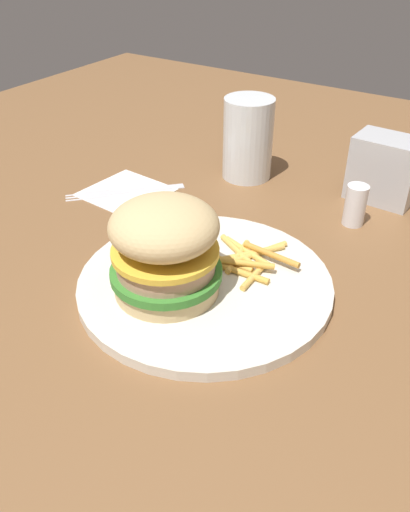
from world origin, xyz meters
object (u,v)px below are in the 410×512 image
(fork, at_px, (125,190))
(salt_shaker, at_px, (355,205))
(plate, at_px, (205,283))
(napkin, at_px, (126,192))
(drink_glass, at_px, (248,142))
(sandwich, at_px, (165,248))
(fries_pile, at_px, (248,258))
(napkin_dispenser, at_px, (385,169))

(fork, bearing_deg, salt_shaker, 106.95)
(plate, height_order, napkin, plate)
(drink_glass, bearing_deg, sandwich, 13.99)
(fork, bearing_deg, fries_pile, 73.27)
(napkin, distance_m, napkin_dispenser, 0.37)
(sandwich, bearing_deg, napkin_dispenser, 161.21)
(napkin_dispenser, relative_size, salt_shaker, 1.65)
(sandwich, xyz_separation_m, napkin_dispenser, (-0.35, 0.12, -0.02))
(fork, xyz_separation_m, salt_shaker, (-0.09, 0.31, 0.02))
(fork, relative_size, salt_shaker, 2.48)
(fork, relative_size, napkin_dispenser, 1.50)
(napkin, distance_m, drink_glass, 0.20)
(fries_pile, relative_size, napkin, 1.02)
(sandwich, relative_size, salt_shaker, 2.13)
(plate, height_order, napkin_dispenser, napkin_dispenser)
(sandwich, xyz_separation_m, fork, (-0.17, -0.20, -0.06))
(salt_shaker, bearing_deg, plate, -21.53)
(fries_pile, bearing_deg, fork, -106.73)
(sandwich, relative_size, fork, 0.86)
(plate, bearing_deg, drink_glass, -159.73)
(fork, bearing_deg, sandwich, 50.29)
(fries_pile, distance_m, salt_shaker, 0.18)
(sandwich, bearing_deg, fork, -129.71)
(napkin, relative_size, salt_shaker, 2.00)
(napkin_dispenser, distance_m, salt_shaker, 0.09)
(plate, xyz_separation_m, napkin, (-0.13, -0.22, -0.01))
(sandwich, distance_m, fries_pile, 0.11)
(napkin_dispenser, bearing_deg, drink_glass, 14.22)
(salt_shaker, bearing_deg, sandwich, -23.19)
(napkin, relative_size, fork, 0.81)
(fork, xyz_separation_m, drink_glass, (-0.15, 0.12, 0.05))
(drink_glass, bearing_deg, napkin_dispenser, 101.00)
(salt_shaker, bearing_deg, fork, -73.05)
(napkin, height_order, salt_shaker, salt_shaker)
(napkin, height_order, fork, fork)
(plate, distance_m, napkin, 0.26)
(sandwich, xyz_separation_m, salt_shaker, (-0.26, 0.11, -0.04))
(fries_pile, xyz_separation_m, fork, (-0.07, -0.25, -0.01))
(sandwich, distance_m, napkin, 0.27)
(drink_glass, bearing_deg, fork, -39.70)
(fries_pile, distance_m, napkin, 0.26)
(sandwich, distance_m, napkin_dispenser, 0.37)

